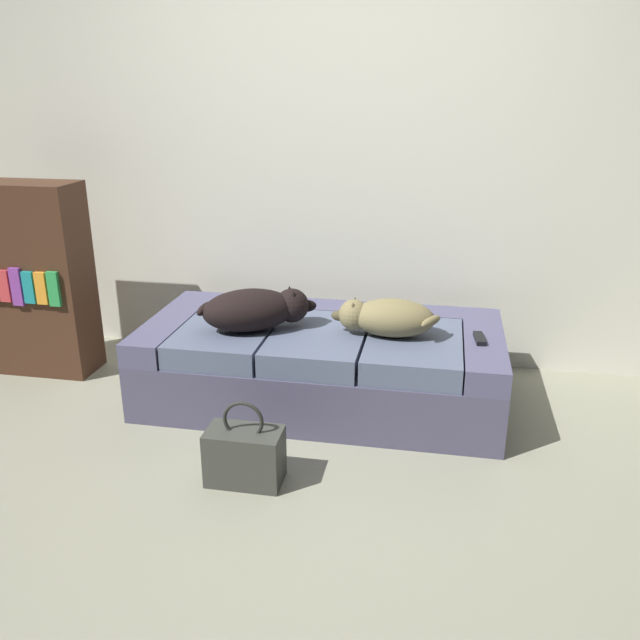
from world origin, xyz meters
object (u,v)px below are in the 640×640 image
dog_dark (256,309)px  bookshelf (39,280)px  tv_remote (479,338)px  handbag (245,455)px  couch (322,363)px  dog_tan (386,317)px

dog_dark → bookshelf: (-1.34, 0.21, 0.02)m
dog_dark → tv_remote: (1.11, 0.05, -0.10)m
tv_remote → handbag: tv_remote is taller
couch → dog_dark: (-0.32, -0.11, 0.32)m
dog_dark → tv_remote: bearing=2.6°
dog_dark → bookshelf: 1.36m
tv_remote → bookshelf: bearing=170.3°
tv_remote → bookshelf: bookshelf is taller
couch → dog_tan: 0.46m
handbag → bookshelf: (-1.48, 0.92, 0.42)m
tv_remote → dog_tan: bearing=175.6°
handbag → bookshelf: bearing=148.1°
dog_dark → dog_tan: dog_dark is taller
bookshelf → tv_remote: bearing=-3.7°
tv_remote → dog_dark: bearing=176.6°
couch → dog_tan: bearing=-12.1°
dog_tan → tv_remote: (0.46, 0.01, -0.08)m
dog_dark → dog_tan: (0.65, 0.04, -0.01)m
dog_dark → dog_tan: size_ratio=1.08×
dog_tan → handbag: dog_tan is taller
couch → dog_tan: size_ratio=3.34×
couch → dog_dark: 0.46m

